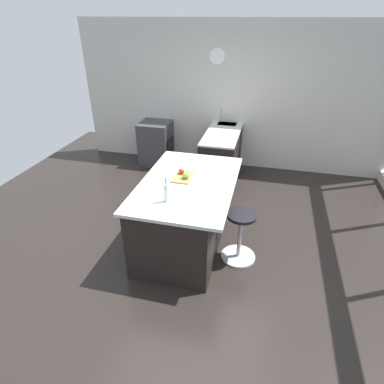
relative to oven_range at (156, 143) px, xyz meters
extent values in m
plane|color=black|center=(2.44, 1.43, -0.43)|extent=(7.76, 7.76, 0.00)
cube|color=beige|center=(-0.35, 1.43, 0.92)|extent=(0.12, 5.97, 2.72)
cylinder|color=white|center=(-0.28, 1.17, 1.66)|extent=(0.03, 0.28, 0.28)
cube|color=black|center=(0.00, 1.43, 0.00)|extent=(2.16, 0.60, 0.87)
cube|color=silver|center=(0.00, 1.43, 0.45)|extent=(2.16, 0.60, 0.03)
cube|color=#38383D|center=(-0.27, 1.43, 0.40)|extent=(0.44, 0.36, 0.12)
cylinder|color=#B7B7BC|center=(-0.27, 1.28, 0.60)|extent=(0.02, 0.02, 0.28)
cube|color=#38383D|center=(0.00, 0.00, 0.00)|extent=(0.60, 0.60, 0.87)
cube|color=black|center=(0.00, 0.30, -0.04)|extent=(0.44, 0.01, 0.32)
cube|color=black|center=(2.43, 1.27, 0.02)|extent=(1.73, 0.96, 0.90)
cube|color=silver|center=(2.43, 1.32, 0.48)|extent=(1.79, 1.16, 0.04)
cylinder|color=#B7B7BC|center=(2.60, 2.03, -0.42)|extent=(0.44, 0.44, 0.03)
cylinder|color=#B7B7BC|center=(2.60, 2.03, -0.11)|extent=(0.05, 0.05, 0.61)
cylinder|color=black|center=(2.60, 2.03, 0.22)|extent=(0.36, 0.36, 0.04)
cube|color=olive|center=(2.33, 1.23, 0.51)|extent=(0.36, 0.24, 0.02)
sphere|color=#609E2D|center=(2.39, 1.28, 0.57)|extent=(0.09, 0.09, 0.09)
sphere|color=red|center=(2.27, 1.19, 0.56)|extent=(0.07, 0.07, 0.07)
cylinder|color=silver|center=(2.95, 1.21, 0.61)|extent=(0.06, 0.06, 0.22)
cylinder|color=silver|center=(2.95, 1.21, 0.76)|extent=(0.03, 0.03, 0.08)
cylinder|color=#B7B7BC|center=(2.95, 1.21, 0.81)|extent=(0.03, 0.03, 0.02)
camera|label=1|loc=(5.79, 2.21, 2.33)|focal=29.45mm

